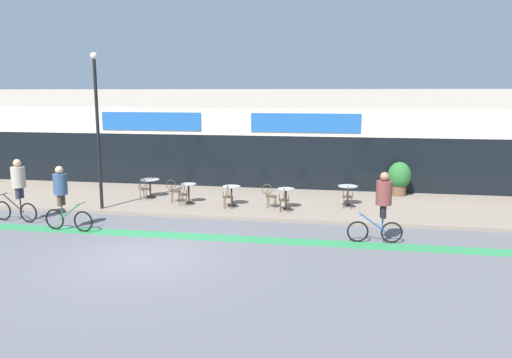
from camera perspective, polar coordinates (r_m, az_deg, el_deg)
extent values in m
plane|color=#5B5B60|center=(14.05, -13.00, -8.88)|extent=(120.00, 120.00, 0.00)
cube|color=gray|center=(20.65, -5.14, -2.45)|extent=(40.00, 5.50, 0.12)
cube|color=#B2A899|center=(24.88, -2.34, 4.90)|extent=(40.00, 4.00, 4.59)
cube|color=black|center=(23.08, -3.38, 2.06)|extent=(38.80, 0.10, 2.40)
cube|color=beige|center=(22.93, -3.41, 6.53)|extent=(39.20, 0.14, 1.20)
cube|color=#1E56A3|center=(23.96, -11.91, 6.48)|extent=(4.86, 0.08, 0.84)
cube|color=#1E56A3|center=(22.29, 5.63, 6.40)|extent=(4.86, 0.08, 0.84)
cube|color=#2D844C|center=(16.09, -9.80, -6.34)|extent=(36.00, 0.70, 0.01)
cylinder|color=black|center=(21.47, -11.97, -1.95)|extent=(0.43, 0.43, 0.02)
cylinder|color=black|center=(21.40, -12.00, -1.05)|extent=(0.07, 0.07, 0.72)
cylinder|color=#ADA8A3|center=(21.34, -12.04, -0.07)|extent=(0.78, 0.78, 0.02)
cylinder|color=black|center=(20.09, -7.67, -2.64)|extent=(0.34, 0.34, 0.02)
cylinder|color=black|center=(20.02, -7.69, -1.64)|extent=(0.07, 0.07, 0.73)
cylinder|color=#ADA8A3|center=(19.95, -7.72, -0.58)|extent=(0.61, 0.61, 0.02)
cylinder|color=black|center=(19.51, -2.80, -2.94)|extent=(0.38, 0.38, 0.02)
cylinder|color=black|center=(19.43, -2.81, -1.94)|extent=(0.07, 0.07, 0.72)
cylinder|color=#ADA8A3|center=(19.36, -2.82, -0.86)|extent=(0.69, 0.69, 0.02)
cylinder|color=black|center=(18.98, 3.43, -3.31)|extent=(0.36, 0.36, 0.02)
cylinder|color=black|center=(18.91, 3.44, -2.26)|extent=(0.07, 0.07, 0.73)
cylinder|color=#ADA8A3|center=(18.83, 3.45, -1.13)|extent=(0.65, 0.65, 0.02)
cylinder|color=black|center=(19.84, 10.39, -2.87)|extent=(0.41, 0.41, 0.02)
cylinder|color=black|center=(19.77, 10.42, -1.88)|extent=(0.07, 0.07, 0.73)
cylinder|color=#ADA8A3|center=(19.69, 10.46, -0.81)|extent=(0.75, 0.75, 0.02)
cylinder|color=#4C3823|center=(20.89, -12.57, -1.12)|extent=(0.45, 0.45, 0.03)
cylinder|color=#4C3823|center=(21.12, -12.69, -1.63)|extent=(0.03, 0.03, 0.42)
cylinder|color=#4C3823|center=(20.98, -12.03, -1.68)|extent=(0.03, 0.03, 0.42)
cylinder|color=#4C3823|center=(20.88, -13.07, -1.77)|extent=(0.03, 0.03, 0.42)
cylinder|color=#4C3823|center=(20.75, -12.41, -1.83)|extent=(0.03, 0.03, 0.42)
torus|color=#4C3823|center=(20.70, -12.83, -0.49)|extent=(0.08, 0.41, 0.41)
cylinder|color=#4C3823|center=(20.81, -13.23, -0.83)|extent=(0.03, 0.03, 0.23)
cylinder|color=#4C3823|center=(20.64, -12.41, -0.89)|extent=(0.03, 0.03, 0.23)
cylinder|color=#4C3823|center=(19.49, -8.19, -1.77)|extent=(0.43, 0.43, 0.03)
cylinder|color=#4C3823|center=(19.72, -8.39, -2.31)|extent=(0.03, 0.03, 0.42)
cylinder|color=#4C3823|center=(19.61, -7.64, -2.36)|extent=(0.03, 0.03, 0.42)
cylinder|color=#4C3823|center=(19.47, -8.72, -2.47)|extent=(0.03, 0.03, 0.42)
cylinder|color=#4C3823|center=(19.36, -7.96, -2.52)|extent=(0.03, 0.03, 0.42)
torus|color=#4C3823|center=(19.29, -8.41, -1.10)|extent=(0.06, 0.41, 0.41)
cylinder|color=#4C3823|center=(19.38, -8.86, -1.47)|extent=(0.03, 0.03, 0.23)
cylinder|color=#4C3823|center=(19.25, -7.93, -1.52)|extent=(0.03, 0.03, 0.23)
cylinder|color=#4C3823|center=(20.18, -9.19, -1.40)|extent=(0.44, 0.44, 0.03)
cylinder|color=#4C3823|center=(20.33, -8.70, -1.95)|extent=(0.03, 0.03, 0.42)
cylinder|color=#4C3823|center=(20.06, -8.86, -2.11)|extent=(0.03, 0.03, 0.42)
cylinder|color=#4C3823|center=(20.39, -9.47, -1.93)|extent=(0.03, 0.03, 0.42)
cylinder|color=#4C3823|center=(20.12, -9.64, -2.10)|extent=(0.03, 0.03, 0.42)
torus|color=#4C3823|center=(20.17, -9.68, -0.66)|extent=(0.41, 0.08, 0.41)
cylinder|color=#4C3823|center=(20.35, -9.56, -0.94)|extent=(0.03, 0.03, 0.23)
cylinder|color=#4C3823|center=(20.03, -9.78, -1.13)|extent=(0.03, 0.03, 0.23)
cylinder|color=#4C3823|center=(18.89, -3.19, -2.05)|extent=(0.42, 0.42, 0.03)
cylinder|color=#4C3823|center=(19.10, -3.52, -2.62)|extent=(0.03, 0.03, 0.42)
cylinder|color=#4C3823|center=(19.05, -2.69, -2.64)|extent=(0.03, 0.03, 0.42)
cylinder|color=#4C3823|center=(18.83, -3.67, -2.80)|extent=(0.03, 0.03, 0.42)
cylinder|color=#4C3823|center=(18.78, -2.83, -2.82)|extent=(0.03, 0.03, 0.42)
torus|color=#4C3823|center=(18.68, -3.28, -1.37)|extent=(0.05, 0.41, 0.41)
cylinder|color=#4C3823|center=(18.73, -3.80, -1.76)|extent=(0.03, 0.03, 0.23)
cylinder|color=#4C3823|center=(18.67, -2.76, -1.79)|extent=(0.03, 0.03, 0.23)
cylinder|color=#4C3823|center=(18.36, 3.24, -2.41)|extent=(0.43, 0.43, 0.03)
cylinder|color=#4C3823|center=(18.55, 2.82, -2.99)|extent=(0.03, 0.03, 0.42)
cylinder|color=#4C3823|center=(18.54, 3.68, -3.00)|extent=(0.03, 0.03, 0.42)
cylinder|color=#4C3823|center=(18.28, 2.78, -3.18)|extent=(0.03, 0.03, 0.42)
cylinder|color=#4C3823|center=(18.27, 3.66, -3.20)|extent=(0.03, 0.03, 0.42)
torus|color=#4C3823|center=(18.14, 3.23, -1.71)|extent=(0.06, 0.41, 0.41)
cylinder|color=#4C3823|center=(18.17, 2.69, -2.12)|extent=(0.03, 0.03, 0.23)
cylinder|color=#4C3823|center=(18.16, 3.76, -2.14)|extent=(0.03, 0.03, 0.23)
cylinder|color=#4C3823|center=(18.96, 1.79, -2.00)|extent=(0.43, 0.43, 0.03)
cylinder|color=#4C3823|center=(19.11, 2.29, -2.60)|extent=(0.03, 0.03, 0.42)
cylinder|color=#4C3823|center=(18.84, 2.10, -2.78)|extent=(0.03, 0.03, 0.42)
cylinder|color=#4C3823|center=(19.17, 1.48, -2.55)|extent=(0.03, 0.03, 0.42)
cylinder|color=#4C3823|center=(18.91, 1.28, -2.73)|extent=(0.03, 0.03, 0.42)
torus|color=#4C3823|center=(18.95, 1.29, -1.19)|extent=(0.41, 0.06, 0.41)
cylinder|color=#4C3823|center=(19.14, 1.42, -1.50)|extent=(0.03, 0.03, 0.23)
cylinder|color=#4C3823|center=(18.81, 1.17, -1.70)|extent=(0.03, 0.03, 0.23)
cylinder|color=#4C3823|center=(19.21, 10.44, -2.00)|extent=(0.40, 0.40, 0.03)
cylinder|color=#4C3823|center=(19.40, 10.00, -2.56)|extent=(0.03, 0.03, 0.42)
cylinder|color=#4C3823|center=(19.40, 10.83, -2.58)|extent=(0.03, 0.03, 0.42)
cylinder|color=#4C3823|center=(19.12, 10.00, -2.74)|extent=(0.03, 0.03, 0.42)
cylinder|color=#4C3823|center=(19.12, 10.84, -2.76)|extent=(0.03, 0.03, 0.42)
torus|color=#4C3823|center=(18.99, 10.46, -1.33)|extent=(0.03, 0.41, 0.41)
cylinder|color=#4C3823|center=(19.02, 9.93, -1.72)|extent=(0.03, 0.03, 0.23)
cylinder|color=#4C3823|center=(19.02, 10.96, -1.75)|extent=(0.03, 0.03, 0.23)
cylinder|color=brown|center=(22.07, 15.99, -1.24)|extent=(0.60, 0.60, 0.45)
ellipsoid|color=#28662D|center=(21.96, 16.07, 0.39)|extent=(0.96, 0.96, 1.15)
cylinder|color=black|center=(19.37, -17.59, 4.80)|extent=(0.12, 0.12, 5.55)
sphere|color=beige|center=(19.35, -18.05, 13.23)|extent=(0.26, 0.26, 0.26)
torus|color=black|center=(17.09, -19.14, -4.60)|extent=(0.69, 0.12, 0.69)
torus|color=black|center=(17.71, -22.01, -4.29)|extent=(0.69, 0.12, 0.69)
cylinder|color=#2D753D|center=(17.30, -20.52, -3.52)|extent=(0.83, 0.12, 0.62)
cylinder|color=#2D753D|center=(17.47, -21.28, -3.61)|extent=(0.04, 0.04, 0.48)
cylinder|color=#2D753D|center=(16.99, -19.40, -2.67)|extent=(0.07, 0.48, 0.03)
cylinder|color=#4C3D2D|center=(17.45, -21.20, -2.18)|extent=(0.16, 0.16, 0.37)
cylinder|color=#4C3D2D|center=(17.32, -21.53, -2.29)|extent=(0.16, 0.16, 0.37)
cylinder|color=#334C70|center=(17.29, -21.47, -0.55)|extent=(0.47, 0.47, 0.67)
sphere|color=tan|center=(17.22, -21.57, 0.97)|extent=(0.25, 0.25, 0.25)
torus|color=black|center=(15.40, 11.55, -5.90)|extent=(0.65, 0.10, 0.65)
torus|color=black|center=(15.54, 15.25, -5.91)|extent=(0.65, 0.10, 0.65)
cylinder|color=#23519E|center=(15.38, 13.26, -4.92)|extent=(0.78, 0.11, 0.59)
cylinder|color=#23519E|center=(15.43, 14.25, -5.10)|extent=(0.04, 0.04, 0.45)
cylinder|color=#23519E|center=(15.26, 11.81, -3.92)|extent=(0.07, 0.48, 0.03)
cylinder|color=black|center=(15.24, 14.37, -3.65)|extent=(0.17, 0.17, 0.39)
cylinder|color=black|center=(15.42, 14.27, -3.50)|extent=(0.17, 0.17, 0.39)
cylinder|color=brown|center=(15.21, 14.41, -1.55)|extent=(0.50, 0.50, 0.71)
sphere|color=#9E7051|center=(15.13, 14.49, 0.27)|extent=(0.27, 0.27, 0.27)
torus|color=black|center=(19.71, -26.98, -3.24)|extent=(0.70, 0.12, 0.70)
torus|color=black|center=(19.01, -24.57, -3.52)|extent=(0.70, 0.12, 0.70)
cylinder|color=black|center=(19.33, -25.98, -2.51)|extent=(0.84, 0.12, 0.63)
cylinder|color=black|center=(19.15, -25.31, -2.73)|extent=(0.04, 0.04, 0.49)
cylinder|color=black|center=(19.56, -26.99, -1.56)|extent=(0.07, 0.48, 0.03)
cylinder|color=#382D47|center=(19.00, -25.58, -1.49)|extent=(0.17, 0.17, 0.39)
cylinder|color=#382D47|center=(19.13, -25.24, -1.39)|extent=(0.17, 0.17, 0.39)
cylinder|color=#B2A38E|center=(18.98, -25.53, 0.20)|extent=(0.50, 0.50, 0.71)
sphere|color=tan|center=(18.91, -25.64, 1.66)|extent=(0.27, 0.27, 0.27)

